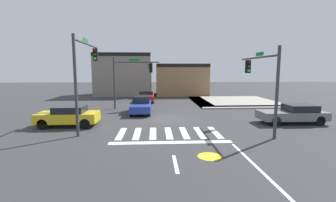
% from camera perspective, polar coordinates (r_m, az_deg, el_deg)
% --- Properties ---
extents(ground_plane, '(120.00, 120.00, 0.00)m').
position_cam_1_polar(ground_plane, '(19.53, -0.59, -4.24)').
color(ground_plane, '#353538').
extents(crosswalk_near, '(6.35, 2.89, 0.01)m').
position_cam_1_polar(crosswalk_near, '(15.16, 0.17, -7.65)').
color(crosswalk_near, silver).
rests_on(crosswalk_near, ground_plane).
extents(bike_detector_marking, '(1.12, 1.12, 0.01)m').
position_cam_1_polar(bike_detector_marking, '(11.39, 9.95, -12.94)').
color(bike_detector_marking, yellow).
rests_on(bike_detector_marking, ground_plane).
extents(curb_corner_northeast, '(10.00, 10.60, 0.15)m').
position_cam_1_polar(curb_corner_northeast, '(30.27, 14.86, -0.19)').
color(curb_corner_northeast, '#9E998E').
rests_on(curb_corner_northeast, ground_plane).
extents(storefront_row, '(17.37, 6.50, 6.49)m').
position_cam_1_polar(storefront_row, '(38.34, -4.83, 5.87)').
color(storefront_row, gray).
rests_on(storefront_row, ground_plane).
extents(traffic_signal_southwest, '(0.32, 5.51, 6.05)m').
position_cam_1_polar(traffic_signal_southwest, '(16.92, -19.24, 8.04)').
color(traffic_signal_southwest, '#383A3D').
rests_on(traffic_signal_southwest, ground_plane).
extents(traffic_signal_southeast, '(0.32, 5.66, 5.31)m').
position_cam_1_polar(traffic_signal_southeast, '(16.60, 21.52, 5.89)').
color(traffic_signal_southeast, '#383A3D').
rests_on(traffic_signal_southeast, ground_plane).
extents(traffic_signal_northwest, '(4.70, 0.32, 5.26)m').
position_cam_1_polar(traffic_signal_northwest, '(24.58, -8.82, 6.49)').
color(traffic_signal_northwest, '#383A3D').
rests_on(traffic_signal_northwest, ground_plane).
extents(car_red, '(1.86, 4.70, 1.40)m').
position_cam_1_polar(car_red, '(29.93, -5.20, 1.19)').
color(car_red, red).
rests_on(car_red, ground_plane).
extents(car_gray, '(4.77, 1.94, 1.41)m').
position_cam_1_polar(car_gray, '(20.04, 27.85, -2.71)').
color(car_gray, slate).
rests_on(car_gray, ground_plane).
extents(car_yellow, '(4.12, 1.85, 1.44)m').
position_cam_1_polar(car_yellow, '(18.17, -22.77, -3.29)').
color(car_yellow, gold).
rests_on(car_yellow, ground_plane).
extents(car_blue, '(1.75, 4.40, 1.51)m').
position_cam_1_polar(car_blue, '(22.23, -6.43, -0.87)').
color(car_blue, '#23389E').
rests_on(car_blue, ground_plane).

